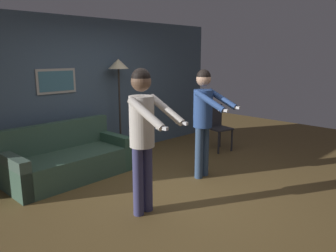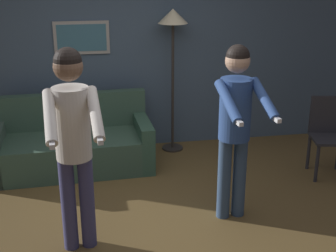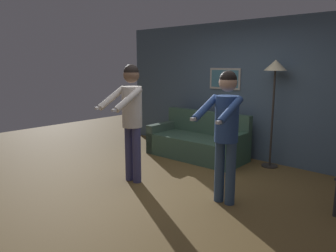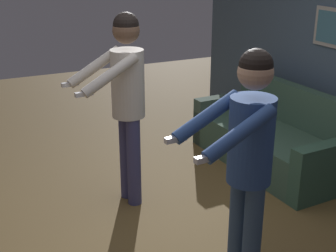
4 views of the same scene
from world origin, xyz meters
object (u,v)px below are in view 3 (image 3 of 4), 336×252
at_px(torchiere_lamp, 275,76).
at_px(person_standing_left, 131,111).
at_px(person_standing_right, 226,125).
at_px(couch, 198,143).

xyz_separation_m(torchiere_lamp, person_standing_left, (-1.24, -2.15, -0.50)).
distance_m(person_standing_left, person_standing_right, 1.51).
xyz_separation_m(torchiere_lamp, person_standing_right, (0.25, -1.86, -0.55)).
distance_m(torchiere_lamp, person_standing_right, 1.96).
bearing_deg(person_standing_left, couch, 92.63).
bearing_deg(couch, person_standing_left, -87.37).
bearing_deg(person_standing_left, torchiere_lamp, 59.96).
bearing_deg(person_standing_right, person_standing_left, -169.30).
xyz_separation_m(person_standing_left, person_standing_right, (1.49, 0.28, -0.05)).
bearing_deg(torchiere_lamp, couch, -163.81).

